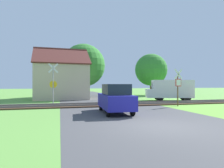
{
  "coord_description": "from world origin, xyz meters",
  "views": [
    {
      "loc": [
        -4.05,
        -7.63,
        1.76
      ],
      "look_at": [
        0.5,
        9.66,
        1.8
      ],
      "focal_mm": 32.0,
      "sensor_mm": 36.0,
      "label": 1
    }
  ],
  "objects": [
    {
      "name": "house",
      "position": [
        -3.88,
        17.72,
        2.23
      ],
      "size": [
        6.66,
        6.73,
        6.23
      ],
      "rotation": [
        0.0,
        0.0,
        0.04
      ],
      "color": "#C6B293",
      "rests_on": "ground"
    },
    {
      "name": "road_asphalt",
      "position": [
        0.0,
        2.0,
        0.0
      ],
      "size": [
        8.05,
        80.0,
        0.01
      ],
      "primitive_type": "cube",
      "color": "#424244",
      "rests_on": "ground"
    },
    {
      "name": "parked_car",
      "position": [
        -0.72,
        4.25,
        0.89
      ],
      "size": [
        1.87,
        4.09,
        1.78
      ],
      "rotation": [
        0.0,
        0.0,
        -0.06
      ],
      "color": "navy",
      "rests_on": "ground"
    },
    {
      "name": "stop_sign_near",
      "position": [
        5.22,
        6.59,
        1.75
      ],
      "size": [
        0.86,
        0.24,
        3.04
      ],
      "rotation": [
        0.0,
        0.0,
        3.38
      ],
      "color": "brown",
      "rests_on": "ground"
    },
    {
      "name": "tree_center",
      "position": [
        -0.6,
        22.06,
        4.59
      ],
      "size": [
        6.35,
        6.35,
        7.77
      ],
      "color": "#513823",
      "rests_on": "ground"
    },
    {
      "name": "rail_track",
      "position": [
        0.0,
        8.66,
        0.06
      ],
      "size": [
        60.0,
        2.6,
        0.22
      ],
      "color": "#422D1E",
      "rests_on": "ground"
    },
    {
      "name": "tree_far",
      "position": [
        10.58,
        22.59,
        4.18
      ],
      "size": [
        5.28,
        5.28,
        6.83
      ],
      "color": "#513823",
      "rests_on": "ground"
    },
    {
      "name": "ground_plane",
      "position": [
        0.0,
        0.0,
        0.0
      ],
      "size": [
        160.0,
        160.0,
        0.0
      ],
      "primitive_type": "plane",
      "color": "#5B933D"
    },
    {
      "name": "mail_truck",
      "position": [
        7.65,
        11.77,
        1.24
      ],
      "size": [
        5.23,
        3.2,
        2.24
      ],
      "rotation": [
        0.0,
        0.0,
        1.28
      ],
      "color": "white",
      "rests_on": "ground"
    },
    {
      "name": "crossing_sign_far",
      "position": [
        -4.59,
        10.45,
        2.01
      ],
      "size": [
        0.88,
        0.15,
        3.63
      ],
      "rotation": [
        0.0,
        0.0,
        -0.06
      ],
      "color": "#9E9EA5",
      "rests_on": "ground"
    }
  ]
}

